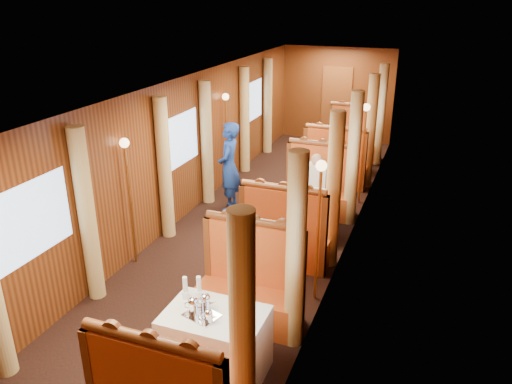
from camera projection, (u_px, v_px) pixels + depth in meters
The scene contains 46 objects.
floor at pixel (261, 228), 8.70m from camera, with size 3.00×12.00×0.01m, color black, non-canonical shape.
ceiling at pixel (262, 84), 7.76m from camera, with size 3.00×12.00×0.01m, color silver, non-canonical shape.
wall_far at pixel (337, 95), 13.45m from camera, with size 3.00×2.50×0.01m, color brown, non-canonical shape.
wall_left at pixel (181, 151), 8.72m from camera, with size 12.00×2.50×0.01m, color brown, non-canonical shape.
wall_right at pixel (352, 171), 7.74m from camera, with size 12.00×2.50×0.01m, color brown, non-canonical shape.
doorway_far at pixel (336, 104), 13.51m from camera, with size 0.80×0.04×2.00m, color brown.
table_near at pixel (216, 344), 5.27m from camera, with size 1.05×0.72×0.75m, color white.
banquette_near_aft at pixel (250, 290), 6.14m from camera, with size 1.30×0.55×1.34m.
table_mid at pixel (303, 215), 8.31m from camera, with size 1.05×0.72×0.75m, color white.
banquette_mid_fwd at pixel (285, 238), 7.41m from camera, with size 1.30×0.55×1.34m.
banquette_mid_aft at pixel (318, 191), 9.18m from camera, with size 1.30×0.55×1.34m.
table_far at pixel (344, 155), 11.36m from camera, with size 1.05×0.72×0.75m, color white.
banquette_far_fwd at pixel (335, 167), 10.46m from camera, with size 1.30×0.55×1.34m.
banquette_far_aft at pixel (352, 141), 12.22m from camera, with size 1.30×0.55×1.34m.
tea_tray at pixel (201, 315), 5.10m from camera, with size 0.34×0.26×0.01m, color silver.
teapot_left at pixel (194, 308), 5.11m from camera, with size 0.19×0.14×0.15m, color silver, non-canonical shape.
teapot_right at pixel (209, 318), 4.98m from camera, with size 0.14×0.11×0.12m, color silver, non-canonical shape.
teapot_back at pixel (206, 304), 5.18m from camera, with size 0.18×0.13×0.14m, color silver, non-canonical shape.
fruit_plate at pixel (239, 328), 4.89m from camera, with size 0.20×0.20×0.05m.
cup_inboard at pixel (185, 290), 5.36m from camera, with size 0.08×0.08×0.26m.
cup_outboard at pixel (199, 289), 5.36m from camera, with size 0.08×0.08×0.26m.
rose_vase_mid at pixel (303, 184), 8.11m from camera, with size 0.06×0.06×0.36m.
rose_vase_far at pixel (347, 131), 11.16m from camera, with size 0.06×0.06×0.36m.
window_left_near at pixel (31, 220), 5.59m from camera, with size 1.20×0.90×0.01m, color #91ADD3, non-canonical shape.
curtain_left_near_b at pixel (87, 217), 6.34m from camera, with size 0.22×0.22×2.35m, color tan.
window_right_near at pixel (284, 268), 4.63m from camera, with size 1.20×0.90×0.01m, color #91ADD3, non-canonical shape.
curtain_right_near_a at pixel (243, 340), 4.09m from camera, with size 0.22×0.22×2.35m, color tan.
curtain_right_near_b at pixel (296, 253), 5.45m from camera, with size 0.22×0.22×2.35m, color tan.
window_left_mid at pixel (181, 140), 8.64m from camera, with size 1.20×0.90×0.01m, color #91ADD3, non-canonical shape.
curtain_left_mid_a at pixel (165, 169), 8.03m from camera, with size 0.22×0.22×2.35m, color tan.
curtain_left_mid_b at pixel (207, 144), 9.38m from camera, with size 0.22×0.22×2.35m, color tan.
window_right_mid at pixel (352, 158), 7.67m from camera, with size 1.20×0.90×0.01m, color #91ADD3, non-canonical shape.
curtain_right_mid_a at pixel (334, 192), 7.13m from camera, with size 0.22×0.22×2.35m, color tan.
curtain_right_mid_b at pixel (353, 160), 8.49m from camera, with size 0.22×0.22×2.35m, color tan.
window_left_far at pixel (253, 101), 11.68m from camera, with size 1.20×0.90×0.01m, color #91ADD3, non-canonical shape.
curtain_left_far_a at pixel (245, 120), 11.07m from camera, with size 0.22×0.22×2.35m, color tan.
curtain_left_far_b at pixel (268, 106), 12.43m from camera, with size 0.22×0.22×2.35m, color tan.
window_right_far at pixel (382, 111), 10.72m from camera, with size 1.20×0.90×0.01m, color #91ADD3, non-canonical shape.
curtain_right_far_a at pixel (370, 132), 10.18m from camera, with size 0.22×0.22×2.35m, color tan.
curtain_right_far_b at pixel (380, 115), 11.53m from camera, with size 0.22×0.22×2.35m, color tan.
sconce_left_fore at pixel (128, 176), 7.11m from camera, with size 0.14×0.14×1.95m.
sconce_right_fore at pixel (319, 203), 6.21m from camera, with size 0.14×0.14×1.95m.
sconce_left_aft at pixel (226, 121), 10.15m from camera, with size 0.14×0.14×1.95m.
sconce_right_aft at pixel (364, 134), 9.25m from camera, with size 0.14×0.14×1.95m.
steward at pixel (229, 167), 9.17m from camera, with size 0.61×0.40×1.67m, color navy.
passenger at pixel (315, 180), 8.82m from camera, with size 0.40×0.44×0.76m.
Camera 1 is at (2.65, -7.37, 3.83)m, focal length 35.00 mm.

